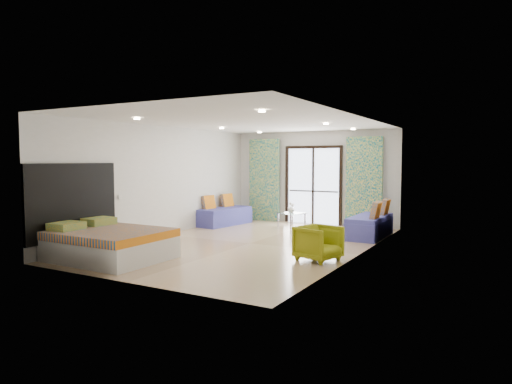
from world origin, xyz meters
The scene contains 24 objects.
floor centered at (0.00, 0.00, 0.00)m, with size 5.00×7.50×0.01m, color tan, non-canonical shape.
ceiling centered at (0.00, 0.00, 2.70)m, with size 5.00×7.50×0.01m, color silver, non-canonical shape.
wall_back centered at (0.00, 3.75, 1.35)m, with size 5.00×0.01×2.70m, color silver, non-canonical shape.
wall_front centered at (0.00, -3.75, 1.35)m, with size 5.00×0.01×2.70m, color silver, non-canonical shape.
wall_left centered at (-2.50, 0.00, 1.35)m, with size 0.01×7.50×2.70m, color silver, non-canonical shape.
wall_right centered at (2.50, 0.00, 1.35)m, with size 0.01×7.50×2.70m, color silver, non-canonical shape.
balcony_door centered at (0.00, 3.72, 1.26)m, with size 1.76×0.08×2.28m.
balcony_rail centered at (0.00, 3.73, 0.95)m, with size 1.52×0.03×0.04m, color #595451.
curtain_left centered at (-1.55, 3.57, 1.25)m, with size 1.00×0.10×2.50m, color beige.
curtain_right centered at (1.55, 3.57, 1.25)m, with size 1.00×0.10×2.50m, color beige.
downlight_a centered at (-1.40, -2.00, 2.67)m, with size 0.12×0.12×0.02m, color #FFE0B2.
downlight_b centered at (1.40, -2.00, 2.67)m, with size 0.12×0.12×0.02m, color #FFE0B2.
downlight_c centered at (-1.40, 1.00, 2.67)m, with size 0.12×0.12×0.02m, color #FFE0B2.
downlight_d centered at (1.40, 1.00, 2.67)m, with size 0.12×0.12×0.02m, color #FFE0B2.
downlight_e centered at (-1.40, 3.00, 2.67)m, with size 0.12×0.12×0.02m, color #FFE0B2.
downlight_f centered at (1.40, 3.00, 2.67)m, with size 0.12×0.12×0.02m, color #FFE0B2.
headboard centered at (-2.46, -2.70, 1.05)m, with size 0.06×2.10×1.50m, color black.
switch_plate centered at (-2.47, -1.45, 1.05)m, with size 0.02×0.10×0.10m, color silver.
bed centered at (-1.48, -2.70, 0.29)m, with size 2.02×1.65×0.70m.
daybed_left centered at (-2.12, 2.19, 0.27)m, with size 0.88×1.83×0.87m.
daybed_right centered at (2.12, 2.19, 0.28)m, with size 0.72×1.84×0.91m.
coffee_table centered at (-0.23, 2.73, 0.36)m, with size 0.80×0.80×0.70m.
vase centered at (-0.27, 2.78, 0.50)m, with size 0.20×0.21×0.20m, color white.
armchair centered at (1.99, -0.88, 0.36)m, with size 0.69×0.65×0.71m, color #8F9413.
Camera 1 is at (5.07, -8.73, 1.86)m, focal length 32.00 mm.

